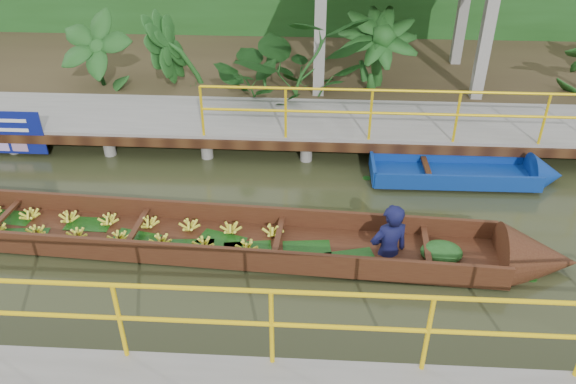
{
  "coord_description": "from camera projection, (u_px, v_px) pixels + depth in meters",
  "views": [
    {
      "loc": [
        1.21,
        -7.22,
        5.41
      ],
      "look_at": [
        0.76,
        0.5,
        0.6
      ],
      "focal_mm": 35.0,
      "sensor_mm": 36.0,
      "label": 1
    }
  ],
  "objects": [
    {
      "name": "ground",
      "position": [
        239.0,
        238.0,
        9.04
      ],
      "size": [
        80.0,
        80.0,
        0.0
      ],
      "primitive_type": "plane",
      "color": "#292D16",
      "rests_on": "ground"
    },
    {
      "name": "land_strip",
      "position": [
        275.0,
        67.0,
        15.27
      ],
      "size": [
        30.0,
        8.0,
        0.45
      ],
      "primitive_type": "cube",
      "color": "#372A1B",
      "rests_on": "ground"
    },
    {
      "name": "far_dock",
      "position": [
        261.0,
        122.0,
        11.69
      ],
      "size": [
        16.0,
        2.06,
        1.66
      ],
      "color": "gray",
      "rests_on": "ground"
    },
    {
      "name": "vendor_boat",
      "position": [
        221.0,
        235.0,
        8.75
      ],
      "size": [
        11.22,
        1.71,
        2.2
      ],
      "rotation": [
        0.0,
        0.0,
        -0.06
      ],
      "color": "#3A1A10",
      "rests_on": "ground"
    },
    {
      "name": "moored_blue_boat",
      "position": [
        499.0,
        175.0,
        10.48
      ],
      "size": [
        3.56,
        1.0,
        0.84
      ],
      "rotation": [
        0.0,
        0.0,
        0.01
      ],
      "color": "navy",
      "rests_on": "ground"
    },
    {
      "name": "tropical_plants",
      "position": [
        366.0,
        50.0,
        12.66
      ],
      "size": [
        14.59,
        1.59,
        1.98
      ],
      "color": "#1A4516",
      "rests_on": "ground"
    }
  ]
}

